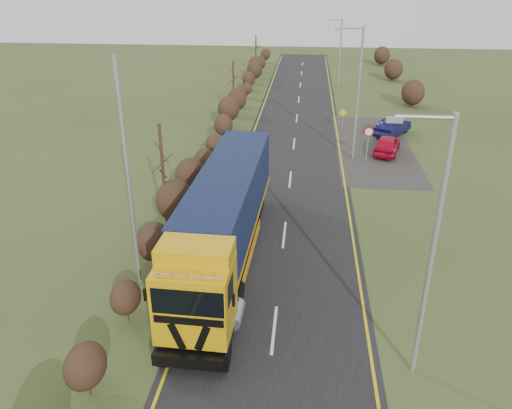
{
  "coord_description": "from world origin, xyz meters",
  "views": [
    {
      "loc": [
        0.91,
        -19.97,
        13.02
      ],
      "look_at": [
        -1.51,
        3.56,
        1.97
      ],
      "focal_mm": 35.0,
      "sensor_mm": 36.0,
      "label": 1
    }
  ],
  "objects_px": {
    "car_red_hatchback": "(387,144)",
    "speed_sign": "(368,137)",
    "car_blue_sedan": "(393,127)",
    "lorry": "(224,216)",
    "streetlight_near": "(430,244)"
  },
  "relations": [
    {
      "from": "car_red_hatchback",
      "to": "speed_sign",
      "type": "xyz_separation_m",
      "value": [
        -1.73,
        -1.76,
        1.12
      ]
    },
    {
      "from": "car_red_hatchback",
      "to": "streetlight_near",
      "type": "bearing_deg",
      "value": 99.44
    },
    {
      "from": "car_red_hatchback",
      "to": "lorry",
      "type": "bearing_deg",
      "value": 74.88
    },
    {
      "from": "lorry",
      "to": "car_blue_sedan",
      "type": "height_order",
      "value": "lorry"
    },
    {
      "from": "car_red_hatchback",
      "to": "speed_sign",
      "type": "height_order",
      "value": "speed_sign"
    },
    {
      "from": "car_blue_sedan",
      "to": "lorry",
      "type": "bearing_deg",
      "value": 95.61
    },
    {
      "from": "car_red_hatchback",
      "to": "car_blue_sedan",
      "type": "bearing_deg",
      "value": -87.96
    },
    {
      "from": "car_red_hatchback",
      "to": "streetlight_near",
      "type": "height_order",
      "value": "streetlight_near"
    },
    {
      "from": "car_red_hatchback",
      "to": "car_blue_sedan",
      "type": "xyz_separation_m",
      "value": [
        1.16,
        5.04,
        0.01
      ]
    },
    {
      "from": "lorry",
      "to": "speed_sign",
      "type": "xyz_separation_m",
      "value": [
        8.34,
        15.59,
        -0.67
      ]
    },
    {
      "from": "car_blue_sedan",
      "to": "car_red_hatchback",
      "type": "bearing_deg",
      "value": 109.28
    },
    {
      "from": "lorry",
      "to": "car_blue_sedan",
      "type": "xyz_separation_m",
      "value": [
        11.24,
        22.39,
        -1.78
      ]
    },
    {
      "from": "speed_sign",
      "to": "lorry",
      "type": "bearing_deg",
      "value": -118.16
    },
    {
      "from": "lorry",
      "to": "car_blue_sedan",
      "type": "bearing_deg",
      "value": 65.08
    },
    {
      "from": "lorry",
      "to": "streetlight_near",
      "type": "height_order",
      "value": "streetlight_near"
    }
  ]
}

